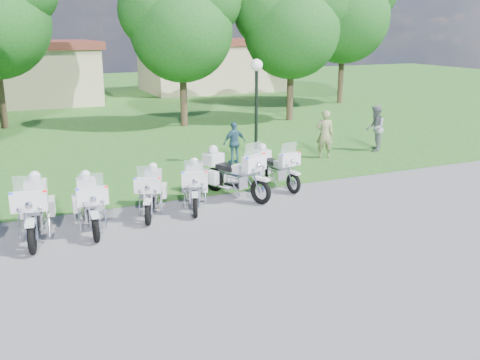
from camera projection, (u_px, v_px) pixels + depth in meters
name	position (u px, v px, depth m)	size (l,w,h in m)	color
ground	(240.00, 231.00, 13.45)	(100.00, 100.00, 0.00)	slate
grass_lawn	(83.00, 102.00, 37.19)	(100.00, 48.00, 0.01)	#255C1D
motorcycle_1	(34.00, 208.00, 12.88)	(1.08, 2.61, 1.76)	black
motorcycle_2	(90.00, 202.00, 13.45)	(0.85, 2.43, 1.63)	black
motorcycle_3	(151.00, 191.00, 14.56)	(1.25, 2.17, 1.53)	black
motorcycle_4	(195.00, 185.00, 15.11)	(1.21, 2.21, 1.54)	black
motorcycle_5	(233.00, 172.00, 16.02)	(1.53, 2.48, 1.78)	black
motorcycle_6	(275.00, 166.00, 17.11)	(0.97, 2.30, 1.55)	black
lamp_post	(256.00, 85.00, 19.26)	(0.44, 0.44, 3.86)	black
tree_2	(180.00, 20.00, 26.45)	(5.99, 5.11, 7.99)	#38281C
tree_3	(291.00, 21.00, 28.26)	(6.01, 5.13, 8.01)	#38281C
tree_4	(343.00, 8.00, 34.84)	(7.03, 6.00, 9.37)	#38281C
building_east	(214.00, 65.00, 43.55)	(11.44, 7.28, 4.10)	#C4B78E
bystander_a	(325.00, 134.00, 20.76)	(0.68, 0.45, 1.88)	#908F61
bystander_b	(375.00, 128.00, 21.99)	(0.92, 0.71, 1.89)	gray
bystander_c	(234.00, 143.00, 19.94)	(0.92, 0.38, 1.57)	#315C77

